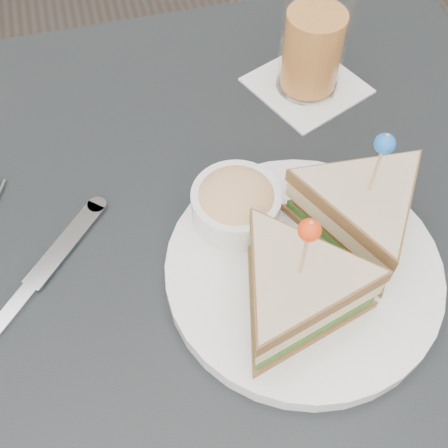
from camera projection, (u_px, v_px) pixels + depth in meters
ground_plane at (221, 448)px, 1.16m from camera, size 3.50×3.50×0.00m
table at (217, 300)px, 0.60m from camera, size 0.80×0.80×0.75m
plate_meal at (314, 249)px, 0.50m from camera, size 0.31×0.31×0.15m
cutlery_knife at (36, 280)px, 0.53m from camera, size 0.15×0.16×0.01m
drink_set at (314, 40)px, 0.62m from camera, size 0.15×0.15×0.15m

